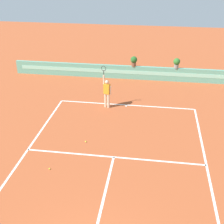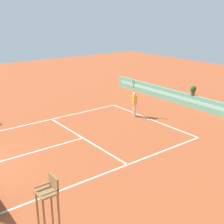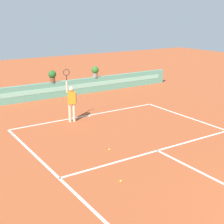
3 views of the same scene
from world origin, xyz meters
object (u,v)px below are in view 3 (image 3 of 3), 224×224
Objects in this scene: tennis_ball_near_baseline at (109,150)px; tennis_ball_mid_court at (121,181)px; potted_plant_right at (95,71)px; tennis_player at (71,101)px; potted_plant_centre at (52,75)px.

tennis_ball_near_baseline is 2.55m from tennis_ball_mid_court.
potted_plant_right is (5.70, 11.28, 1.38)m from tennis_ball_mid_court.
tennis_player is 38.01× the size of tennis_ball_mid_court.
potted_plant_centre is (1.17, 4.96, 0.36)m from tennis_player.
potted_plant_centre is at bearing 180.00° from potted_plant_right.
tennis_ball_near_baseline is 10.18m from potted_plant_right.
tennis_player reaches higher than potted_plant_centre.
tennis_player is 3.57× the size of potted_plant_centre.
potted_plant_right is (4.22, 4.96, 0.36)m from tennis_player.
tennis_ball_mid_court is at bearing -116.80° from potted_plant_right.
tennis_ball_mid_court is (-1.07, -2.32, 0.00)m from tennis_ball_near_baseline.
potted_plant_right is 1.00× the size of potted_plant_centre.
tennis_player is at bearing 76.87° from tennis_ball_mid_court.
potted_plant_right is at bearing 62.66° from tennis_ball_near_baseline.
tennis_ball_near_baseline is at bearing 65.32° from tennis_ball_mid_court.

